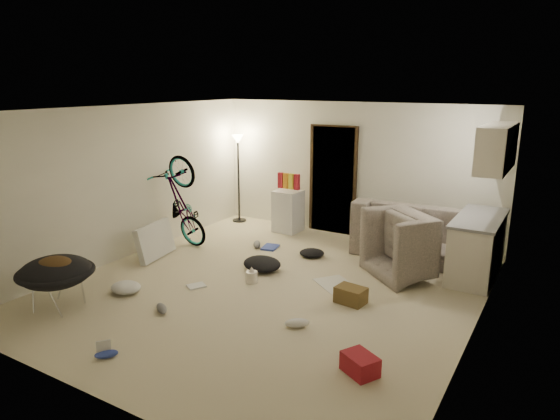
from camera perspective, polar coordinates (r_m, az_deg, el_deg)
The scene contains 39 objects.
floor at distance 7.22m, azimuth -1.24°, elevation -8.91°, with size 5.50×6.00×0.02m, color beige.
ceiling at distance 6.64m, azimuth -1.36°, elevation 11.49°, with size 5.50×6.00×0.02m, color white.
wall_back at distance 9.45m, azimuth 8.47°, elevation 4.54°, with size 5.50×0.02×2.50m, color white.
wall_front at distance 4.67m, azimuth -21.46°, elevation -6.71°, with size 5.50×0.02×2.50m, color white.
wall_left at distance 8.58m, azimuth -17.14°, elevation 3.04°, with size 0.02×6.00×2.50m, color white.
wall_right at distance 5.89m, azimuth 22.14°, elevation -2.46°, with size 0.02×6.00×2.50m, color white.
doorway at distance 9.61m, azimuth 6.13°, elevation 3.39°, with size 0.85×0.10×2.04m, color black.
door_trim at distance 9.59m, azimuth 6.05°, elevation 3.36°, with size 0.97×0.04×2.10m, color #342312.
floor_lamp at distance 10.28m, azimuth -4.80°, elevation 5.77°, with size 0.28×0.28×1.81m.
kitchen_counter at distance 8.06m, azimuth 21.58°, elevation -4.01°, with size 0.60×1.50×0.88m, color silver.
counter_top at distance 7.93m, azimuth 21.89°, elevation -0.86°, with size 0.64×1.54×0.04m, color gray.
kitchen_uppers at distance 7.73m, azimuth 23.57°, elevation 6.55°, with size 0.38×1.40×0.65m, color silver.
sofa at distance 8.68m, azimuth 16.26°, elevation -2.98°, with size 2.33×0.91×0.68m, color #363E37.
armchair at distance 7.88m, azimuth 15.63°, elevation -4.53°, with size 1.12×0.98×0.73m, color #363E37.
bicycle at distance 8.99m, azimuth -11.07°, elevation -1.37°, with size 0.59×1.69×0.89m, color black.
book_asset at distance 5.85m, azimuth -20.16°, elevation -15.65°, with size 0.15×0.21×0.02m, color maroon.
mini_fridge at distance 9.72m, azimuth 0.94°, elevation -0.11°, with size 0.48×0.48×0.81m, color white.
snack_box_0 at distance 9.68m, azimuth 0.08°, elevation 3.43°, with size 0.10×0.07×0.30m, color maroon.
snack_box_1 at distance 9.62m, azimuth 0.69°, elevation 3.35°, with size 0.10×0.07×0.30m, color orange.
snack_box_2 at distance 9.56m, azimuth 1.31°, elevation 3.28°, with size 0.10×0.07×0.30m, color yellow.
snack_box_3 at distance 9.50m, azimuth 1.94°, elevation 3.21°, with size 0.10×0.07×0.30m, color maroon.
saucer_chair at distance 7.06m, azimuth -24.18°, elevation -7.17°, with size 0.97×0.97×0.69m.
hoodie at distance 6.93m, azimuth -24.31°, elevation -5.78°, with size 0.48×0.40×0.22m, color #493119.
sofa_drape at distance 8.89m, azimuth 10.44°, elevation -0.87°, with size 0.56×0.46×0.28m, color black.
tv_box at distance 8.55m, azimuth -14.09°, elevation -3.43°, with size 0.11×0.88×0.58m, color silver.
drink_case_a at distance 6.77m, azimuth 8.09°, elevation -9.60°, with size 0.38×0.27×0.22m, color brown.
drink_case_b at distance 5.31m, azimuth 9.14°, elevation -17.00°, with size 0.35×0.26×0.20m, color maroon.
juicer at distance 7.36m, azimuth -3.25°, elevation -7.55°, with size 0.17×0.17×0.24m.
newspaper at distance 7.36m, azimuth 6.35°, elevation -8.41°, with size 0.46×0.60×0.01m, color silver.
book_blue at distance 8.83m, azimuth -1.15°, elevation -4.27°, with size 0.24×0.33×0.03m, color #2F42AB.
book_white at distance 7.33m, azimuth -9.55°, elevation -8.56°, with size 0.19×0.25×0.02m, color silver.
shoe_0 at distance 9.06m, azimuth 9.60°, elevation -3.75°, with size 0.29×0.12×0.11m, color #2F42AB.
shoe_1 at distance 8.87m, azimuth -2.65°, elevation -3.93°, with size 0.30×0.12×0.11m, color slate.
shoe_2 at distance 5.82m, azimuth -19.24°, elevation -15.28°, with size 0.24×0.10×0.09m, color #2F42AB.
shoe_3 at distance 6.65m, azimuth -13.38°, elevation -10.88°, with size 0.27×0.11×0.10m, color slate.
shoe_4 at distance 6.12m, azimuth 1.96°, elevation -12.78°, with size 0.30×0.12×0.11m, color white.
clothes_lump_a at distance 7.82m, azimuth -2.07°, elevation -6.16°, with size 0.62×0.53×0.20m, color black.
clothes_lump_b at distance 8.42m, azimuth 3.66°, elevation -4.92°, with size 0.41×0.36×0.13m, color black.
clothes_lump_c at distance 7.36m, azimuth -17.20°, elevation -8.46°, with size 0.45×0.39×0.14m, color silver.
Camera 1 is at (3.53, -5.61, 2.86)m, focal length 32.00 mm.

